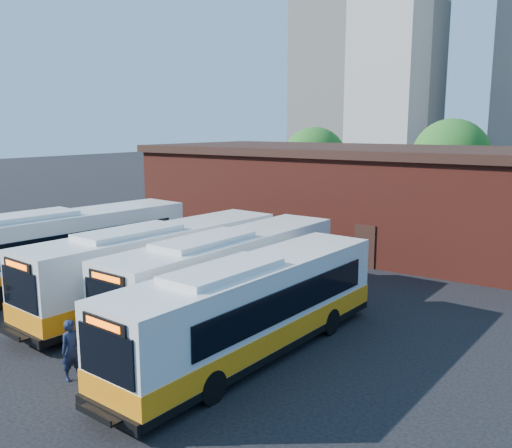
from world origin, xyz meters
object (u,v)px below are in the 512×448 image
Objects in this scene: bus_mideast at (229,276)px; bus_west at (59,252)px; transit_worker at (72,350)px; bus_east at (253,311)px; bus_midwest at (160,268)px.

bus_west is at bearing -168.33° from bus_mideast.
bus_mideast is 7.55m from transit_worker.
bus_east is at bearing -23.91° from transit_worker.
bus_west reaches higher than bus_mideast.
bus_east is 6.59× the size of transit_worker.
bus_mideast reaches higher than bus_east.
bus_east is at bearing 0.70° from bus_west.
bus_midwest is at bearing -165.24° from bus_mideast.
bus_west is at bearing 68.78° from transit_worker.
bus_midwest is at bearing 14.55° from bus_west.
transit_worker is (-0.31, -7.51, -0.63)m from bus_mideast.
bus_mideast is at bearing 141.55° from bus_east.
bus_mideast is at bearing 17.77° from bus_midwest.
bus_midwest is 1.05× the size of bus_east.
transit_worker is (2.93, -6.78, -0.67)m from bus_midwest.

